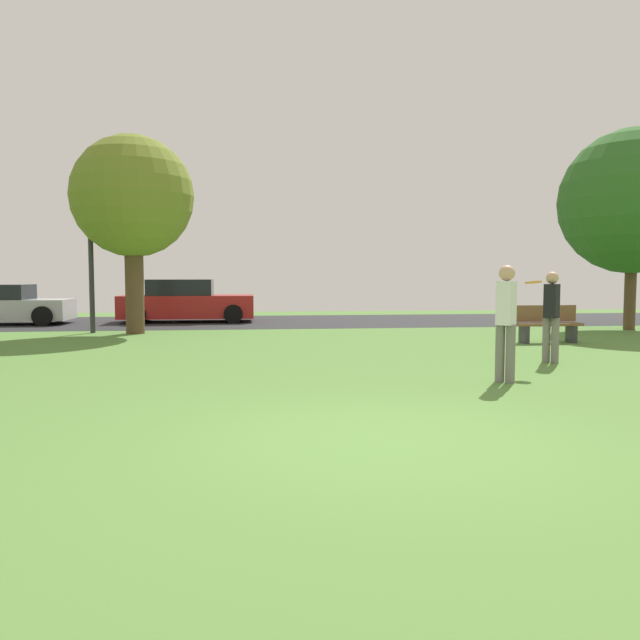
{
  "coord_description": "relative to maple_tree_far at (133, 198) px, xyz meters",
  "views": [
    {
      "loc": [
        -1.26,
        -5.83,
        1.62
      ],
      "look_at": [
        0.0,
        4.81,
        0.85
      ],
      "focal_mm": 34.68,
      "sensor_mm": 36.0,
      "label": 1
    }
  ],
  "objects": [
    {
      "name": "ground_plane",
      "position": [
        4.37,
        -11.89,
        -3.76
      ],
      "size": [
        44.0,
        44.0,
        0.0
      ],
      "primitive_type": "plane",
      "color": "#547F38"
    },
    {
      "name": "road_strip",
      "position": [
        4.37,
        4.11,
        -3.76
      ],
      "size": [
        44.0,
        6.4,
        0.01
      ],
      "primitive_type": "cube",
      "color": "#28282B",
      "rests_on": "ground_plane"
    },
    {
      "name": "maple_tree_far",
      "position": [
        0.0,
        0.0,
        0.0
      ],
      "size": [
        3.34,
        3.34,
        5.48
      ],
      "color": "brown",
      "rests_on": "ground_plane"
    },
    {
      "name": "maple_tree_near",
      "position": [
        14.52,
        -0.46,
        0.05
      ],
      "size": [
        4.28,
        4.28,
        5.96
      ],
      "color": "brown",
      "rests_on": "ground_plane"
    },
    {
      "name": "person_thrower",
      "position": [
        8.71,
        -6.9,
        -2.83
      ],
      "size": [
        0.38,
        0.39,
        1.69
      ],
      "rotation": [
        0.0,
        0.0,
        -2.3
      ],
      "color": "slate",
      "rests_on": "ground_plane"
    },
    {
      "name": "person_catcher",
      "position": [
        6.99,
        -8.84,
        -2.77
      ],
      "size": [
        0.38,
        0.39,
        1.78
      ],
      "rotation": [
        0.0,
        0.0,
        0.84
      ],
      "color": "slate",
      "rests_on": "ground_plane"
    },
    {
      "name": "frisbee_disc",
      "position": [
        7.91,
        -7.8,
        -2.26
      ],
      "size": [
        0.37,
        0.37,
        0.06
      ],
      "color": "orange"
    },
    {
      "name": "parked_car_silver",
      "position": [
        -4.92,
        3.83,
        -3.15
      ],
      "size": [
        4.15,
        1.94,
        1.33
      ],
      "color": "#B7B7BC",
      "rests_on": "ground_plane"
    },
    {
      "name": "parked_car_red",
      "position": [
        0.99,
        4.27,
        -3.08
      ],
      "size": [
        4.57,
        2.07,
        1.49
      ],
      "color": "#B21E1E",
      "rests_on": "ground_plane"
    },
    {
      "name": "park_bench",
      "position": [
        10.31,
        -3.59,
        -3.3
      ],
      "size": [
        1.6,
        0.45,
        0.9
      ],
      "rotation": [
        0.0,
        0.0,
        3.14
      ],
      "color": "brown",
      "rests_on": "ground_plane"
    },
    {
      "name": "street_lamp_post",
      "position": [
        -1.23,
        0.31,
        -1.51
      ],
      "size": [
        0.14,
        0.14,
        4.5
      ],
      "primitive_type": "cylinder",
      "color": "#2D2D33",
      "rests_on": "ground_plane"
    }
  ]
}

